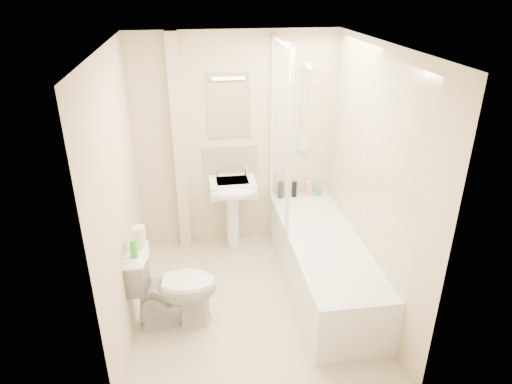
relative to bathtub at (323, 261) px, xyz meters
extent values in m
plane|color=beige|center=(-0.75, -0.20, -0.29)|extent=(2.50, 2.50, 0.00)
cube|color=beige|center=(-0.75, 1.05, 0.91)|extent=(2.20, 0.02, 2.40)
cube|color=beige|center=(-1.85, -0.20, 0.91)|extent=(0.02, 2.50, 2.40)
cube|color=beige|center=(0.35, -0.20, 0.91)|extent=(0.02, 2.50, 2.40)
cube|color=white|center=(-0.75, -0.20, 2.11)|extent=(2.20, 2.50, 0.02)
cube|color=beige|center=(0.00, 1.04, 1.14)|extent=(0.70, 0.01, 1.75)
cube|color=beige|center=(0.34, 0.00, 1.14)|extent=(0.01, 2.10, 1.75)
cube|color=beige|center=(-1.37, 0.99, 0.91)|extent=(0.12, 0.12, 2.40)
cube|color=beige|center=(-0.82, 1.04, 0.74)|extent=(0.60, 0.02, 0.30)
cube|color=white|center=(-0.82, 1.04, 1.29)|extent=(0.46, 0.01, 0.60)
cube|color=silver|center=(-0.82, 1.02, 1.66)|extent=(0.42, 0.07, 0.07)
cube|color=white|center=(0.00, 0.00, -0.01)|extent=(0.70, 2.10, 0.55)
cube|color=white|center=(0.00, 0.00, 0.21)|extent=(0.56, 1.96, 0.05)
cube|color=white|center=(-0.35, 0.60, 1.16)|extent=(0.01, 0.90, 1.80)
cube|color=white|center=(-0.35, 1.03, 1.16)|extent=(0.04, 0.04, 1.80)
cube|color=white|center=(-0.35, 0.15, 1.16)|extent=(0.04, 0.04, 1.80)
cube|color=white|center=(-0.35, 0.60, 2.04)|extent=(0.04, 0.90, 0.04)
cube|color=white|center=(-0.35, 0.60, 0.28)|extent=(0.04, 0.90, 0.03)
cylinder|color=white|center=(0.00, 1.02, 1.26)|extent=(0.02, 0.02, 0.90)
cylinder|color=white|center=(0.00, 1.02, 0.81)|extent=(0.05, 0.05, 0.02)
cylinder|color=white|center=(0.00, 1.02, 1.71)|extent=(0.05, 0.05, 0.02)
cylinder|color=white|center=(0.00, 0.95, 1.74)|extent=(0.08, 0.11, 0.11)
cube|color=white|center=(0.00, 1.01, 0.88)|extent=(0.10, 0.05, 0.14)
cylinder|color=white|center=(-0.02, 0.99, 1.31)|extent=(0.01, 0.13, 0.84)
cylinder|color=white|center=(-0.82, 0.88, 0.05)|extent=(0.15, 0.15, 0.68)
cube|color=white|center=(-0.82, 0.85, 0.49)|extent=(0.50, 0.39, 0.16)
ellipsoid|color=white|center=(-0.82, 0.68, 0.49)|extent=(0.50, 0.21, 0.16)
cube|color=silver|center=(-0.82, 0.85, 0.54)|extent=(0.35, 0.25, 0.04)
cylinder|color=white|center=(-0.98, 0.96, 0.61)|extent=(0.03, 0.03, 0.10)
cylinder|color=white|center=(-0.65, 0.96, 0.61)|extent=(0.03, 0.03, 0.10)
sphere|color=white|center=(-0.98, 0.96, 0.67)|extent=(0.04, 0.04, 0.04)
sphere|color=white|center=(-0.65, 0.96, 0.67)|extent=(0.04, 0.04, 0.04)
cylinder|color=black|center=(-0.25, 0.96, 0.36)|extent=(0.07, 0.07, 0.19)
cylinder|color=white|center=(-0.18, 0.96, 0.34)|extent=(0.06, 0.06, 0.16)
cylinder|color=black|center=(-0.09, 0.96, 0.35)|extent=(0.06, 0.06, 0.19)
cylinder|color=beige|center=(0.08, 0.96, 0.35)|extent=(0.07, 0.07, 0.18)
cylinder|color=silver|center=(0.10, 0.96, 0.33)|extent=(0.05, 0.05, 0.14)
cylinder|color=green|center=(0.19, 0.96, 0.30)|extent=(0.07, 0.07, 0.08)
imported|color=white|center=(-1.47, -0.34, 0.10)|extent=(0.50, 0.80, 0.77)
cylinder|color=white|center=(-1.73, -0.25, 0.53)|extent=(0.10, 0.10, 0.09)
cylinder|color=white|center=(-1.72, -0.27, 0.63)|extent=(0.11, 0.11, 0.11)
cylinder|color=green|center=(-1.76, -0.42, 0.57)|extent=(0.06, 0.06, 0.16)
camera|label=1|loc=(-1.23, -3.70, 2.57)|focal=32.00mm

